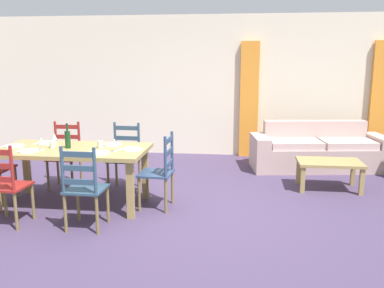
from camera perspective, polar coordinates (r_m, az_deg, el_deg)
name	(u,v)px	position (r m, az deg, el deg)	size (l,w,h in m)	color
ground_plane	(182,213)	(5.15, -1.47, -9.54)	(9.60, 9.60, 0.02)	#433552
wall_far	(205,86)	(8.10, 1.87, 8.07)	(9.60, 0.16, 2.70)	beige
curtain_panel_left	(249,100)	(7.95, 7.96, 6.09)	(0.35, 0.08, 2.20)	orange
curtain_panel_right	(380,102)	(8.35, 24.74, 5.40)	(0.35, 0.08, 2.20)	orange
dining_table	(73,155)	(5.43, -16.32, -1.46)	(1.90, 0.96, 0.75)	#9C844B
dining_chair_near_left	(5,185)	(5.04, -24.58, -5.22)	(0.44, 0.42, 0.96)	maroon
dining_chair_near_right	(84,188)	(4.64, -14.82, -5.93)	(0.43, 0.41, 0.96)	#2C475A
dining_chair_far_left	(65,155)	(6.30, -17.26, -1.48)	(0.43, 0.41, 0.96)	maroon
dining_chair_far_right	(125,157)	(5.99, -9.35, -1.76)	(0.44, 0.42, 0.96)	#2F4656
dining_chair_head_east	(160,171)	(5.16, -4.49, -3.81)	(0.42, 0.44, 0.96)	navy
dinner_plate_near_left	(29,151)	(5.38, -21.82, -0.89)	(0.24, 0.24, 0.02)	white
fork_near_left	(17,151)	(5.46, -23.20, -0.90)	(0.02, 0.17, 0.01)	silver
dinner_plate_near_right	(100,153)	(5.02, -12.75, -1.20)	(0.24, 0.24, 0.02)	white
fork_near_right	(88,153)	(5.07, -14.35, -1.21)	(0.02, 0.17, 0.01)	silver
dinner_plate_far_left	(48,143)	(5.82, -19.50, 0.16)	(0.24, 0.24, 0.02)	white
fork_far_left	(37,143)	(5.89, -20.80, 0.13)	(0.02, 0.17, 0.01)	silver
dinner_plate_far_right	(113,144)	(5.48, -11.02, -0.06)	(0.24, 0.24, 0.02)	white
fork_far_right	(102,145)	(5.53, -12.50, -0.08)	(0.02, 0.17, 0.01)	silver
dinner_plate_head_west	(14,146)	(5.76, -23.53, -0.26)	(0.24, 0.24, 0.02)	white
fork_head_west	(3,146)	(5.84, -24.80, -0.28)	(0.02, 0.17, 0.01)	silver
dinner_plate_head_east	(132,149)	(5.15, -8.37, -0.70)	(0.24, 0.24, 0.02)	white
fork_head_east	(120,149)	(5.19, -9.96, -0.72)	(0.02, 0.17, 0.01)	silver
wine_bottle	(68,139)	(5.41, -16.95, 0.68)	(0.07, 0.07, 0.32)	#143819
wine_glass_near_left	(41,141)	(5.39, -20.29, 0.34)	(0.06, 0.06, 0.16)	white
wine_glass_near_right	(115,143)	(5.07, -10.75, 0.19)	(0.06, 0.06, 0.16)	white
wine_glass_far_left	(54,137)	(5.65, -18.63, 0.94)	(0.06, 0.06, 0.16)	white
coffee_cup_primary	(100,144)	(5.33, -12.69, -0.05)	(0.07, 0.07, 0.09)	beige
coffee_cup_secondary	(52,144)	(5.50, -18.88, -0.05)	(0.07, 0.07, 0.09)	beige
couch	(318,152)	(7.43, 17.11, -1.01)	(2.37, 1.10, 0.80)	#B69890
coffee_table	(329,165)	(6.24, 18.60, -2.84)	(0.90, 0.56, 0.42)	#9C844B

